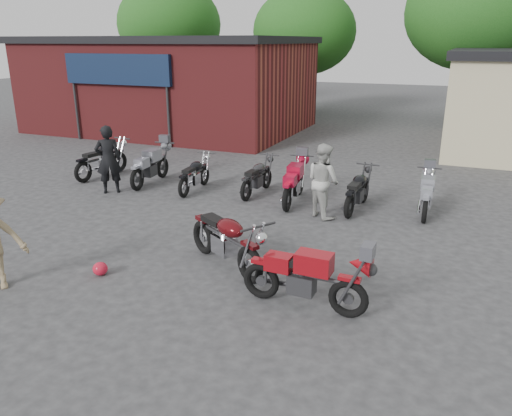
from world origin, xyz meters
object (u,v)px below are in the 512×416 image
at_px(helmet, 100,269).
at_px(row_bike_0, 102,158).
at_px(person_light, 323,181).
at_px(row_bike_4, 294,180).
at_px(sportbike, 306,275).
at_px(row_bike_5, 358,188).
at_px(row_bike_2, 195,173).
at_px(row_bike_6, 427,192).
at_px(row_bike_1, 150,164).
at_px(row_bike_3, 257,175).
at_px(vintage_motorcycle, 226,236).
at_px(person_dark, 108,160).

xyz_separation_m(helmet, row_bike_0, (-4.52, 5.69, 0.48)).
distance_m(person_light, row_bike_4, 1.30).
bearing_deg(sportbike, row_bike_5, 94.73).
height_order(row_bike_2, row_bike_5, row_bike_5).
height_order(sportbike, row_bike_6, sportbike).
bearing_deg(row_bike_1, row_bike_6, -92.44).
xyz_separation_m(row_bike_0, row_bike_3, (5.22, 0.15, -0.07)).
relative_size(vintage_motorcycle, person_light, 1.23).
bearing_deg(row_bike_4, row_bike_6, -89.07).
bearing_deg(sportbike, row_bike_3, 121.39).
height_order(sportbike, row_bike_2, sportbike).
xyz_separation_m(sportbike, helmet, (-3.83, -0.32, -0.46)).
xyz_separation_m(person_light, row_bike_4, (-0.99, 0.78, -0.30)).
height_order(person_light, row_bike_5, person_light).
bearing_deg(row_bike_2, helmet, -172.56).
bearing_deg(row_bike_1, row_bike_4, -95.87).
distance_m(row_bike_1, row_bike_2, 1.60).
bearing_deg(helmet, person_light, 58.70).
xyz_separation_m(row_bike_0, row_bike_2, (3.45, -0.25, -0.08)).
bearing_deg(row_bike_4, row_bike_3, 68.51).
bearing_deg(row_bike_1, sportbike, -133.75).
distance_m(sportbike, row_bike_4, 5.54).
bearing_deg(vintage_motorcycle, row_bike_3, 136.86).
height_order(person_light, row_bike_2, person_light).
distance_m(person_dark, row_bike_5, 6.86).
distance_m(person_light, row_bike_0, 7.46).
bearing_deg(person_light, person_dark, 39.83).
bearing_deg(vintage_motorcycle, helmet, -118.59).
height_order(vintage_motorcycle, row_bike_5, vintage_motorcycle).
xyz_separation_m(row_bike_3, row_bike_4, (1.19, -0.33, 0.06)).
bearing_deg(row_bike_3, person_dark, 112.94).
relative_size(sportbike, row_bike_5, 1.05).
bearing_deg(row_bike_1, helmet, -159.15).
bearing_deg(row_bike_6, row_bike_3, 87.71).
bearing_deg(person_light, row_bike_1, 27.40).
bearing_deg(row_bike_2, row_bike_4, -92.56).
relative_size(person_light, row_bike_5, 0.93).
distance_m(row_bike_5, row_bike_6, 1.66).
bearing_deg(row_bike_5, row_bike_2, 94.92).
relative_size(helmet, row_bike_5, 0.14).
distance_m(person_light, row_bike_1, 5.62).
bearing_deg(sportbike, person_light, 104.07).
distance_m(helmet, row_bike_1, 6.23).
relative_size(row_bike_1, row_bike_3, 1.12).
xyz_separation_m(helmet, row_bike_2, (-1.07, 5.45, 0.40)).
relative_size(vintage_motorcycle, row_bike_5, 1.15).
bearing_deg(person_light, row_bike_4, -1.93).
bearing_deg(row_bike_6, sportbike, 163.21).
bearing_deg(helmet, vintage_motorcycle, 30.28).
xyz_separation_m(row_bike_3, row_bike_5, (2.87, -0.28, 0.02)).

